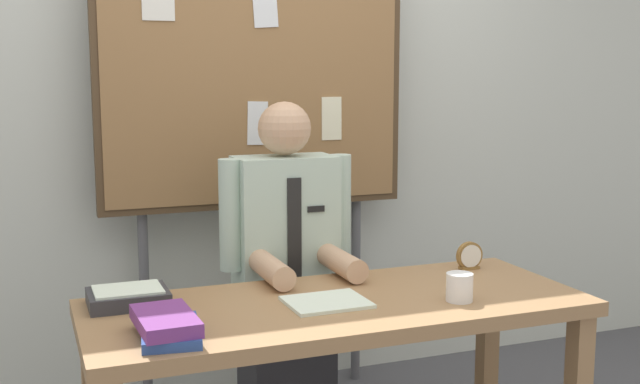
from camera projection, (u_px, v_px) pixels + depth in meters
name	position (u px, v px, depth m)	size (l,w,h in m)	color
back_wall	(243.00, 104.00, 3.64)	(6.40, 0.08, 2.70)	silver
desk	(338.00, 327.00, 2.67)	(1.70, 0.69, 0.73)	#9E754C
person	(286.00, 284.00, 3.18)	(0.55, 0.56, 1.38)	#2D2D33
bulletin_board	(255.00, 74.00, 3.43)	(1.39, 0.09, 2.13)	#4C3823
book_stack	(168.00, 325.00, 2.29)	(0.21, 0.31, 0.07)	#2D4C99
open_notebook	(327.00, 302.00, 2.62)	(0.27, 0.22, 0.01)	silver
desk_clock	(469.00, 257.00, 3.08)	(0.11, 0.04, 0.11)	olive
coffee_mug	(459.00, 287.00, 2.65)	(0.09, 0.09, 0.10)	white
paper_tray	(128.00, 297.00, 2.61)	(0.26, 0.20, 0.06)	#333338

